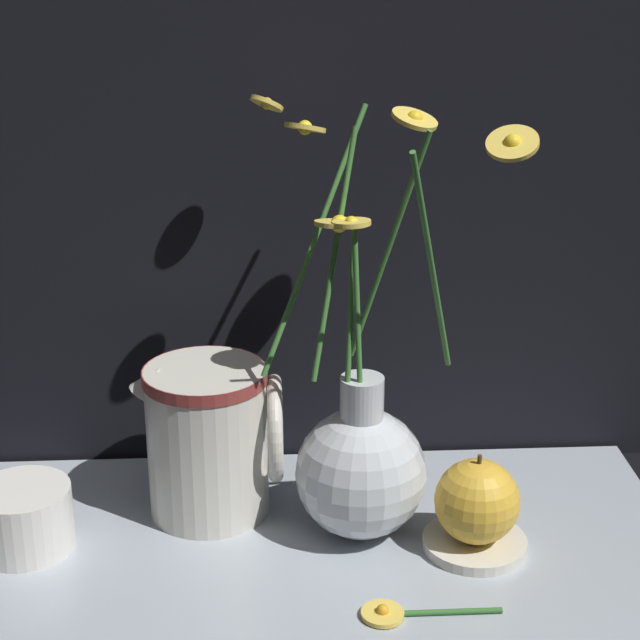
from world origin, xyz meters
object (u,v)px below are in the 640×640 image
Objects in this scene: vase_with_flowers at (361,460)px; ceramic_pitcher at (211,435)px; orange_fruit at (477,501)px; yellow_mug at (21,520)px.

vase_with_flowers is 0.15m from ceramic_pitcher.
ceramic_pitcher is 1.86× the size of orange_fruit.
vase_with_flowers is at bearing 160.42° from orange_fruit.
vase_with_flowers is 2.47× the size of ceramic_pitcher.
orange_fruit is (0.24, -0.08, -0.03)m from ceramic_pitcher.
vase_with_flowers is 4.60× the size of orange_fruit.
ceramic_pitcher is (0.17, 0.06, 0.05)m from yellow_mug.
ceramic_pitcher is at bearing 19.58° from yellow_mug.
orange_fruit is (0.41, -0.02, 0.02)m from yellow_mug.
yellow_mug is 0.19m from ceramic_pitcher.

